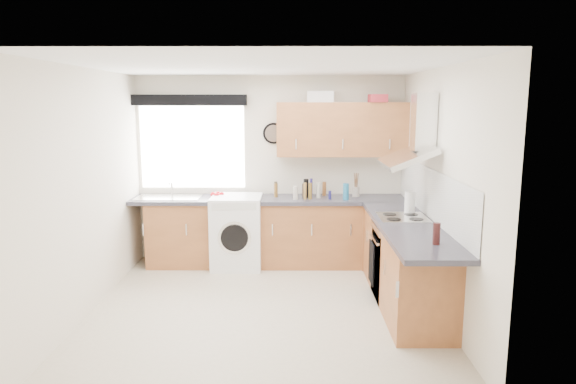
{
  "coord_description": "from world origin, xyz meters",
  "views": [
    {
      "loc": [
        0.28,
        -5.14,
        2.15
      ],
      "look_at": [
        0.25,
        0.85,
        1.1
      ],
      "focal_mm": 32.0,
      "sensor_mm": 36.0,
      "label": 1
    }
  ],
  "objects_px": {
    "oven": "(401,261)",
    "upper_cabinets": "(342,129)",
    "washing_machine": "(237,232)",
    "extractor_hood": "(415,139)"
  },
  "relations": [
    {
      "from": "oven",
      "to": "washing_machine",
      "type": "distance_m",
      "value": 2.22
    },
    {
      "from": "upper_cabinets",
      "to": "washing_machine",
      "type": "xyz_separation_m",
      "value": [
        -1.37,
        -0.23,
        -1.33
      ]
    },
    {
      "from": "extractor_hood",
      "to": "upper_cabinets",
      "type": "bearing_deg",
      "value": 116.13
    },
    {
      "from": "washing_machine",
      "to": "oven",
      "type": "bearing_deg",
      "value": -29.26
    },
    {
      "from": "upper_cabinets",
      "to": "washing_machine",
      "type": "height_order",
      "value": "upper_cabinets"
    },
    {
      "from": "oven",
      "to": "washing_machine",
      "type": "height_order",
      "value": "washing_machine"
    },
    {
      "from": "upper_cabinets",
      "to": "oven",
      "type": "bearing_deg",
      "value": -67.46
    },
    {
      "from": "oven",
      "to": "extractor_hood",
      "type": "height_order",
      "value": "extractor_hood"
    },
    {
      "from": "upper_cabinets",
      "to": "extractor_hood",
      "type": "bearing_deg",
      "value": -63.87
    },
    {
      "from": "oven",
      "to": "upper_cabinets",
      "type": "height_order",
      "value": "upper_cabinets"
    }
  ]
}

